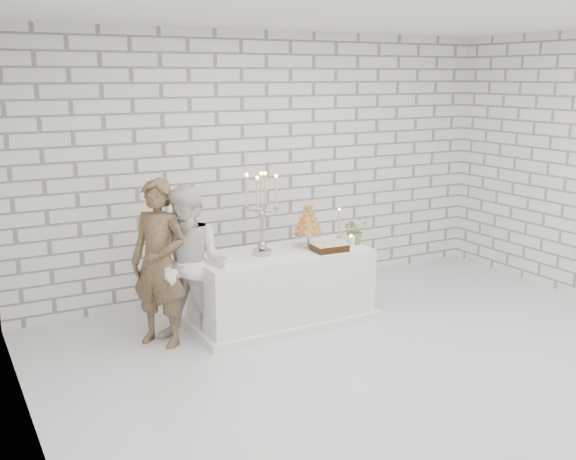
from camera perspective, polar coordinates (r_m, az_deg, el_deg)
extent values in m
cube|color=silver|center=(6.15, 9.12, -11.15)|extent=(6.00, 5.00, 0.01)
cube|color=white|center=(5.64, 10.27, 17.90)|extent=(6.00, 5.00, 0.01)
cube|color=white|center=(7.80, -1.80, 5.65)|extent=(6.00, 0.01, 3.00)
cube|color=white|center=(4.54, -21.67, -0.67)|extent=(0.01, 5.00, 3.00)
cube|color=white|center=(6.91, -0.53, -4.88)|extent=(1.80, 0.80, 0.75)
imported|color=#443322|center=(6.35, -10.96, -2.80)|extent=(0.66, 0.69, 1.59)
imported|color=white|center=(6.35, -8.28, -3.06)|extent=(0.93, 0.92, 1.52)
cube|color=black|center=(6.85, 3.56, -1.46)|extent=(0.36, 0.27, 0.08)
cylinder|color=white|center=(6.99, 5.40, -1.03)|extent=(0.09, 0.09, 0.12)
cylinder|color=beige|center=(7.34, 4.39, 0.48)|extent=(0.07, 0.07, 0.32)
imported|color=#407537|center=(7.14, 5.76, 0.01)|extent=(0.30, 0.27, 0.30)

